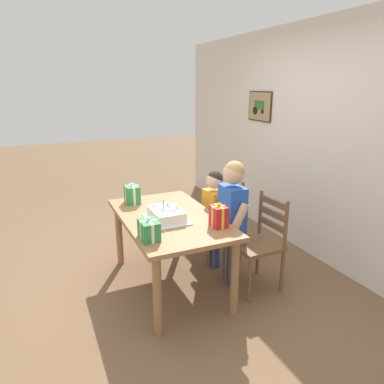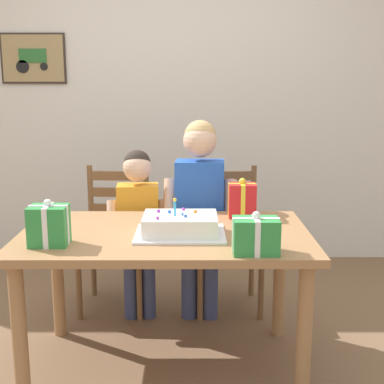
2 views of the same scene
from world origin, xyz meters
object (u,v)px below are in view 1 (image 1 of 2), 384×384
at_px(birthday_cake, 166,215).
at_px(gift_box_red_large, 149,230).
at_px(chair_right, 259,243).
at_px(chair_left, 222,217).
at_px(gift_box_beside_cake, 219,216).
at_px(child_older, 232,211).
at_px(child_younger, 214,210).
at_px(dining_table, 169,226).
at_px(gift_box_corner_small, 132,194).

relative_size(birthday_cake, gift_box_red_large, 2.13).
distance_m(birthday_cake, chair_right, 0.94).
bearing_deg(chair_left, gift_box_beside_cake, -31.08).
distance_m(chair_right, child_older, 0.40).
distance_m(birthday_cake, child_younger, 0.70).
bearing_deg(gift_box_red_large, dining_table, 141.88).
xyz_separation_m(dining_table, gift_box_beside_cake, (0.41, 0.31, 0.19)).
relative_size(chair_right, child_younger, 0.86).
bearing_deg(chair_left, chair_right, 0.00).
distance_m(gift_box_beside_cake, chair_left, 0.98).
bearing_deg(gift_box_beside_cake, gift_box_red_large, -89.78).
relative_size(dining_table, gift_box_corner_small, 6.60).
bearing_deg(dining_table, chair_right, 64.63).
bearing_deg(child_younger, gift_box_red_large, -55.98).
height_order(gift_box_beside_cake, gift_box_corner_small, gift_box_beside_cake).
distance_m(dining_table, chair_right, 0.88).
relative_size(dining_table, child_younger, 1.36).
xyz_separation_m(gift_box_beside_cake, chair_left, (-0.78, 0.47, -0.36)).
relative_size(dining_table, gift_box_red_large, 7.04).
xyz_separation_m(gift_box_red_large, chair_left, (-0.78, 1.10, -0.34)).
height_order(birthday_cake, gift_box_beside_cake, gift_box_beside_cake).
distance_m(gift_box_red_large, child_younger, 1.10).
bearing_deg(child_younger, gift_box_beside_cake, -24.03).
bearing_deg(chair_right, dining_table, -115.37).
distance_m(dining_table, gift_box_corner_small, 0.60).
bearing_deg(birthday_cake, gift_box_beside_cake, 47.00).
bearing_deg(child_older, chair_left, 159.94).
distance_m(child_older, child_younger, 0.39).
height_order(dining_table, birthday_cake, birthday_cake).
bearing_deg(gift_box_red_large, gift_box_beside_cake, 90.22).
xyz_separation_m(gift_box_corner_small, child_younger, (0.33, 0.79, -0.17)).
bearing_deg(gift_box_corner_small, chair_right, 47.97).
bearing_deg(child_younger, child_older, -0.06).
height_order(gift_box_beside_cake, child_younger, child_younger).
relative_size(birthday_cake, chair_right, 0.48).
height_order(gift_box_beside_cake, chair_right, gift_box_beside_cake).
bearing_deg(gift_box_beside_cake, chair_right, 95.59).
bearing_deg(child_older, birthday_cake, -99.53).
bearing_deg(gift_box_red_large, chair_left, 125.41).
bearing_deg(birthday_cake, chair_left, 118.21).
xyz_separation_m(dining_table, gift_box_corner_small, (-0.52, -0.21, 0.19)).
relative_size(chair_right, child_older, 0.74).
bearing_deg(child_older, child_younger, 179.94).
distance_m(dining_table, chair_left, 0.88).
bearing_deg(gift_box_red_large, child_older, 104.46).
relative_size(birthday_cake, gift_box_beside_cake, 1.98).
relative_size(dining_table, chair_right, 1.58).
bearing_deg(chair_left, dining_table, -64.66).
height_order(birthday_cake, gift_box_corner_small, gift_box_corner_small).
height_order(chair_left, chair_right, same).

